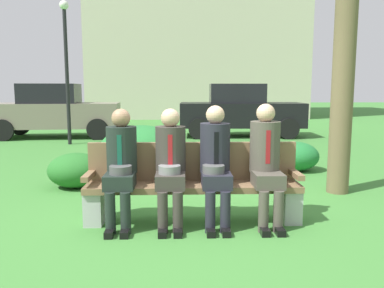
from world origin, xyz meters
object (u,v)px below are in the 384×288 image
seated_man_centerleft (170,161)px  shrub_far_lawn (295,156)px  seated_man_centerright (216,159)px  park_bench (193,183)px  seated_man_leftmost (121,161)px  seated_man_rightmost (266,158)px  parked_car_near (55,111)px  parked_car_far (240,110)px  shrub_mid_lawn (142,152)px  street_lamp (66,59)px  shrub_near_bench (76,170)px

seated_man_centerleft → shrub_far_lawn: 3.70m
seated_man_centerright → park_bench: bearing=151.8°
shrub_far_lawn → seated_man_leftmost: bearing=-134.4°
seated_man_centerright → seated_man_rightmost: (0.57, 0.01, 0.01)m
seated_man_centerleft → parked_car_near: size_ratio=0.33×
parked_car_near → parked_car_far: 5.87m
shrub_mid_lawn → parked_car_far: (2.59, 6.03, 0.38)m
shrub_far_lawn → parked_car_near: size_ratio=0.22×
seated_man_leftmost → seated_man_centerright: bearing=0.2°
shrub_mid_lawn → street_lamp: size_ratio=0.38×
seated_man_centerright → seated_man_rightmost: seated_man_rightmost is taller
shrub_far_lawn → seated_man_centerleft: bearing=-128.3°
shrub_mid_lawn → parked_car_near: bearing=118.9°
seated_man_rightmost → street_lamp: size_ratio=0.35×
seated_man_centerleft → seated_man_centerright: seated_man_centerright is taller
seated_man_leftmost → parked_car_near: 8.82m
seated_man_leftmost → seated_man_centerleft: 0.55m
seated_man_leftmost → park_bench: bearing=9.6°
seated_man_rightmost → shrub_far_lawn: 3.15m
shrub_mid_lawn → street_lamp: bearing=119.1°
shrub_near_bench → shrub_mid_lawn: bearing=28.3°
seated_man_centerleft → shrub_near_bench: size_ratio=1.52×
park_bench → seated_man_leftmost: seated_man_leftmost is taller
park_bench → shrub_far_lawn: (2.02, 2.75, -0.17)m
street_lamp → shrub_mid_lawn: bearing=-60.9°
seated_man_rightmost → street_lamp: street_lamp is taller
parked_car_near → seated_man_centerright: bearing=-62.2°
parked_car_near → parked_car_far: (5.87, 0.11, 0.00)m
seated_man_leftmost → shrub_mid_lawn: (0.01, 2.27, -0.27)m
shrub_near_bench → parked_car_far: parked_car_far is taller
seated_man_centerleft → shrub_near_bench: seated_man_centerleft is taller
park_bench → seated_man_centerleft: size_ratio=1.87×
seated_man_centerleft → parked_car_far: (2.06, 8.30, 0.11)m
seated_man_centerleft → shrub_mid_lawn: (-0.54, 2.27, -0.27)m
seated_man_leftmost → street_lamp: 7.19m
park_bench → parked_car_near: size_ratio=0.61×
seated_man_rightmost → shrub_mid_lawn: seated_man_rightmost is taller
park_bench → seated_man_rightmost: bearing=-8.7°
seated_man_rightmost → shrub_mid_lawn: (-1.61, 2.26, -0.30)m
seated_man_rightmost → shrub_far_lawn: seated_man_rightmost is taller
shrub_far_lawn → parked_car_far: parked_car_far is taller
parked_car_far → shrub_mid_lawn: bearing=-113.3°
park_bench → shrub_mid_lawn: bearing=110.4°
seated_man_leftmost → parked_car_far: size_ratio=0.33×
parked_car_near → seated_man_centerleft: bearing=-65.0°
shrub_near_bench → seated_man_leftmost: bearing=-61.1°
seated_man_centerright → shrub_near_bench: seated_man_centerright is taller
shrub_mid_lawn → seated_man_leftmost: bearing=-90.3°
shrub_near_bench → parked_car_far: bearing=61.4°
shrub_mid_lawn → seated_man_centerleft: bearing=-76.7°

